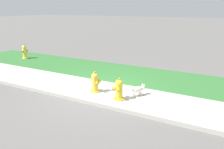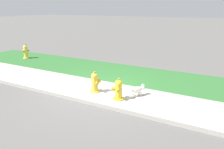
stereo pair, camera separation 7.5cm
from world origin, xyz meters
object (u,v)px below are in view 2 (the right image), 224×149
Objects in this scene: fire_hydrant_near_corner at (26,52)px; small_white_dog at (138,89)px; fire_hydrant_at_driveway at (95,82)px; fire_hydrant_mid_block at (118,90)px.

small_white_dog is (7.47, -2.05, -0.16)m from fire_hydrant_near_corner.
fire_hydrant_near_corner is at bearing -175.81° from fire_hydrant_at_driveway.
fire_hydrant_mid_block is at bearing 173.22° from small_white_dog.
fire_hydrant_near_corner reaches higher than small_white_dog.
fire_hydrant_at_driveway is at bearing -109.43° from fire_hydrant_near_corner.
small_white_dog is at bearing -103.09° from fire_hydrant_near_corner.
fire_hydrant_mid_block is at bearing 15.44° from fire_hydrant_at_driveway.
fire_hydrant_at_driveway is at bearing 55.99° from fire_hydrant_mid_block.
fire_hydrant_at_driveway is 1.03× the size of fire_hydrant_mid_block.
fire_hydrant_mid_block is 7.51m from fire_hydrant_near_corner.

